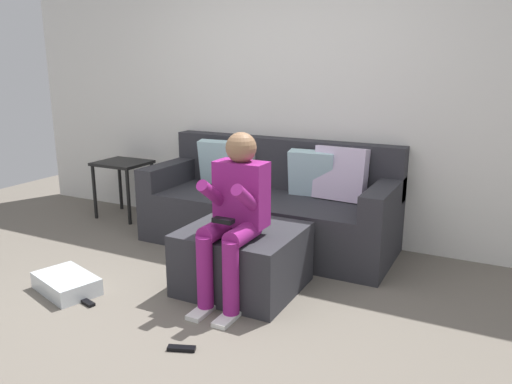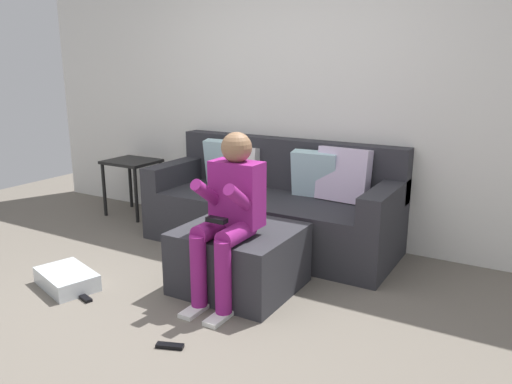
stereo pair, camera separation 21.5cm
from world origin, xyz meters
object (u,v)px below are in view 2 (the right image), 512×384
(storage_bin, at_px, (67,279))
(remote_near_ottoman, at_px, (170,346))
(person_seated, at_px, (229,210))
(couch_sectional, at_px, (273,207))
(side_table, at_px, (132,170))
(ottoman, at_px, (239,258))
(remote_by_storage_bin, at_px, (85,298))

(storage_bin, distance_m, remote_near_ottoman, 1.20)
(remote_near_ottoman, bearing_deg, person_seated, 72.03)
(couch_sectional, height_order, side_table, couch_sectional)
(couch_sectional, bearing_deg, remote_near_ottoman, -80.38)
(ottoman, bearing_deg, side_table, 153.59)
(person_seated, height_order, storage_bin, person_seated)
(side_table, height_order, remote_by_storage_bin, side_table)
(couch_sectional, distance_m, person_seated, 1.19)
(couch_sectional, xyz_separation_m, remote_near_ottoman, (0.31, -1.81, -0.33))
(side_table, height_order, remote_near_ottoman, side_table)
(couch_sectional, xyz_separation_m, remote_by_storage_bin, (-0.60, -1.64, -0.33))
(ottoman, distance_m, person_seated, 0.47)
(side_table, distance_m, remote_by_storage_bin, 2.08)
(ottoman, height_order, side_table, side_table)
(ottoman, xyz_separation_m, person_seated, (0.04, -0.19, 0.42))
(person_seated, distance_m, remote_near_ottoman, 0.94)
(couch_sectional, bearing_deg, storage_bin, -119.13)
(couch_sectional, relative_size, remote_by_storage_bin, 15.18)
(side_table, bearing_deg, person_seated, -30.23)
(storage_bin, xyz_separation_m, side_table, (-0.86, 1.60, 0.43))
(ottoman, bearing_deg, person_seated, -77.09)
(couch_sectional, bearing_deg, side_table, 178.56)
(storage_bin, distance_m, remote_by_storage_bin, 0.29)
(couch_sectional, xyz_separation_m, person_seated, (0.27, -1.12, 0.30))
(person_seated, xyz_separation_m, remote_near_ottoman, (0.03, -0.69, -0.64))
(remote_by_storage_bin, bearing_deg, couch_sectional, 85.09)
(remote_near_ottoman, xyz_separation_m, remote_by_storage_bin, (-0.90, 0.17, 0.00))
(side_table, relative_size, remote_near_ottoman, 3.69)
(storage_bin, height_order, side_table, side_table)
(side_table, relative_size, remote_by_storage_bin, 4.06)
(ottoman, xyz_separation_m, storage_bin, (-1.09, -0.63, -0.17))
(couch_sectional, relative_size, remote_near_ottoman, 13.79)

